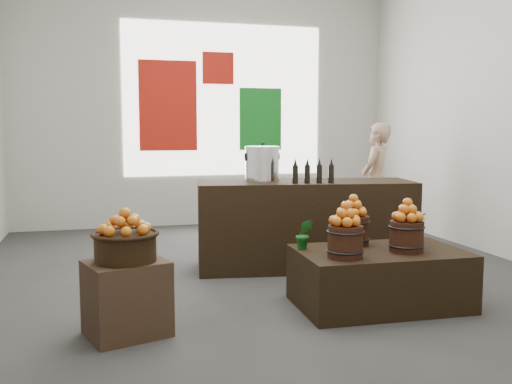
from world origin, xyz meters
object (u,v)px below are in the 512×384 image
object	(u,v)px
display_table	(379,278)
shopper	(376,181)
wicker_basket	(125,248)
counter	(305,225)
stock_pot_left	(262,165)
crate	(127,298)

from	to	relation	value
display_table	shopper	size ratio (longest dim) A/B	0.88
wicker_basket	counter	distance (m)	2.60
counter	shopper	xyz separation A→B (m)	(1.55, 1.38, 0.33)
stock_pot_left	shopper	distance (m)	2.44
display_table	counter	bearing A→B (deg)	97.43
wicker_basket	stock_pot_left	bearing A→B (deg)	48.15
wicker_basket	display_table	distance (m)	2.21
wicker_basket	stock_pot_left	world-z (taller)	stock_pot_left
crate	display_table	distance (m)	2.17
display_table	stock_pot_left	xyz separation A→B (m)	(-0.63, 1.55, 0.90)
crate	stock_pot_left	size ratio (longest dim) A/B	1.55
crate	wicker_basket	distance (m)	0.39
counter	stock_pot_left	bearing A→B (deg)	-180.00
wicker_basket	counter	xyz separation A→B (m)	(2.01, 1.64, -0.19)
wicker_basket	display_table	xyz separation A→B (m)	(2.16, 0.16, -0.42)
crate	wicker_basket	size ratio (longest dim) A/B	1.25
wicker_basket	counter	bearing A→B (deg)	39.18
display_table	shopper	world-z (taller)	shopper
crate	stock_pot_left	bearing A→B (deg)	48.15
stock_pot_left	shopper	size ratio (longest dim) A/B	0.22
display_table	shopper	distance (m)	3.23
stock_pot_left	shopper	world-z (taller)	shopper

